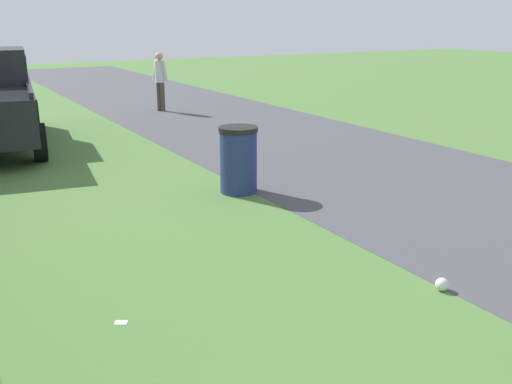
# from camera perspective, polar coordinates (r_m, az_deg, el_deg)

# --- Properties ---
(trash_bin) EXTENTS (0.63, 0.63, 1.08)m
(trash_bin) POSITION_cam_1_polar(r_m,az_deg,el_deg) (9.51, -1.72, 3.17)
(trash_bin) COLOR navy
(trash_bin) RESTS_ON ground
(pedestrian) EXTENTS (0.45, 0.36, 1.76)m
(pedestrian) POSITION_cam_1_polar(r_m,az_deg,el_deg) (18.23, -9.33, 10.97)
(pedestrian) COLOR #4C4238
(pedestrian) RESTS_ON ground
(litter_bag_near_hydrant) EXTENTS (0.14, 0.14, 0.14)m
(litter_bag_near_hydrant) POSITION_cam_1_polar(r_m,az_deg,el_deg) (6.52, 17.65, -8.56)
(litter_bag_near_hydrant) COLOR silver
(litter_bag_near_hydrant) RESTS_ON ground
(litter_wrapper_by_mailbox) EXTENTS (0.13, 0.15, 0.01)m
(litter_wrapper_by_mailbox) POSITION_cam_1_polar(r_m,az_deg,el_deg) (5.79, -13.00, -12.26)
(litter_wrapper_by_mailbox) COLOR silver
(litter_wrapper_by_mailbox) RESTS_ON ground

